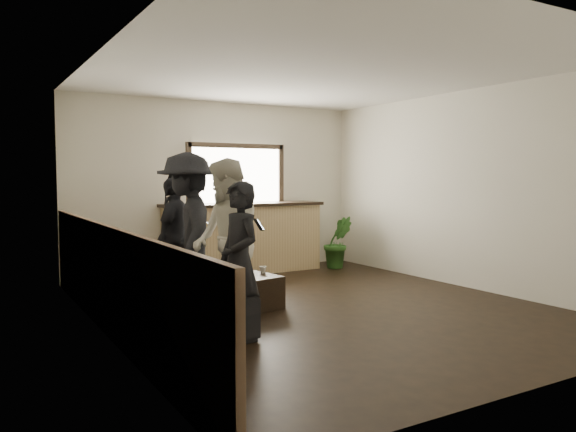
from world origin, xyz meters
TOP-DOWN VIEW (x-y plane):
  - ground at (0.00, 0.00)m, footprint 5.00×6.00m
  - room_shell at (-0.74, 0.00)m, footprint 5.01×6.01m
  - bar_counter at (0.30, 2.70)m, footprint 2.70×0.68m
  - sofa at (-1.85, 0.11)m, footprint 1.15×2.27m
  - coffee_table at (-0.71, 0.52)m, footprint 0.63×0.95m
  - cup_a at (-0.89, 0.69)m, footprint 0.18×0.18m
  - cup_b at (-0.53, 0.46)m, footprint 0.10×0.10m
  - potted_plant at (1.90, 2.27)m, footprint 0.60×0.54m
  - person_a at (-1.40, -0.69)m, footprint 0.47×0.58m
  - person_b at (-1.23, -0.01)m, footprint 0.80×0.96m
  - person_c at (-1.40, 0.71)m, footprint 1.04×1.36m
  - person_d at (-1.28, 1.52)m, footprint 0.90×0.94m

SIDE VIEW (x-z plane):
  - ground at x=0.00m, z-range -0.01..0.01m
  - coffee_table at x=-0.71m, z-range 0.00..0.39m
  - sofa at x=-1.85m, z-range 0.00..0.63m
  - cup_b at x=-0.53m, z-range 0.39..0.48m
  - cup_a at x=-0.89m, z-range 0.39..0.49m
  - potted_plant at x=1.90m, z-range 0.00..0.90m
  - bar_counter at x=0.30m, z-range -0.42..1.71m
  - person_a at x=-1.40m, z-range 0.00..1.53m
  - person_d at x=-1.28m, z-range 0.00..1.57m
  - person_b at x=-1.23m, z-range 0.00..1.78m
  - person_c at x=-1.40m, z-range 0.00..1.86m
  - room_shell at x=-0.74m, z-range 0.07..2.87m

